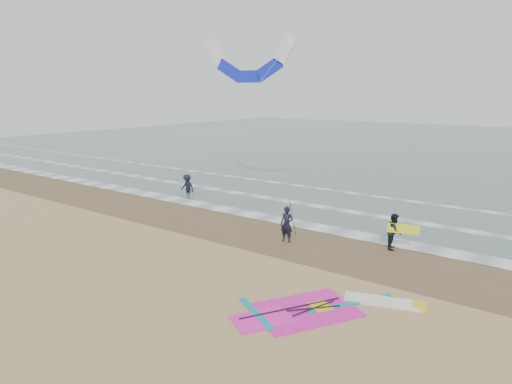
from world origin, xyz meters
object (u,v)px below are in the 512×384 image
Objects in this scene: person_standing at (287,224)px; person_wading at (187,182)px; person_walking at (394,231)px; windsurf_rig at (327,308)px; surf_kite at (249,64)px.

person_wading is at bearing 150.95° from person_standing.
person_wading is at bearing 65.40° from person_walking.
person_walking is (-0.35, 6.70, 0.74)m from windsurf_rig.
surf_kite reaches higher than person_walking.
person_walking is 14.99m from person_wading.
person_wading reaches higher than person_walking.
surf_kite is (-11.84, 11.59, 8.26)m from windsurf_rig.
person_standing is at bearing -23.24° from person_wading.
windsurf_rig is 18.52m from surf_kite.
person_wading is 0.18× the size of surf_kite.
windsurf_rig is at bearing -31.83° from person_wading.
person_walking is at bearing -23.08° from surf_kite.
person_standing is 11.47m from person_wading.
windsurf_rig is 3.15× the size of person_wading.
person_standing is (-4.55, 4.77, 0.77)m from windsurf_rig.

